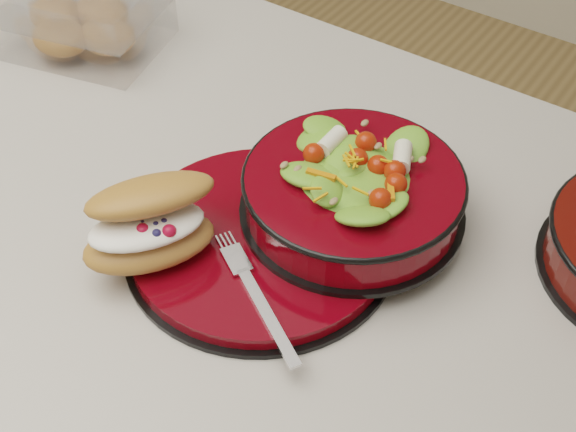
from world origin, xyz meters
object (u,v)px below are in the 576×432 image
Objects in this scene: croissant at (151,225)px; island_counter at (218,403)px; fork at (258,298)px; pastry_box at (79,16)px; salad_bowl at (354,186)px; dinner_plate at (261,241)px.

island_counter is at bearing 57.40° from croissant.
pastry_box is (-0.47, 0.24, 0.02)m from fork.
salad_bowl is at bearing -4.11° from croissant.
croissant is 1.13× the size of fork.
pastry_box is (-0.48, 0.09, -0.01)m from salad_bowl.
island_counter is 0.52m from croissant.
island_counter is 7.68× the size of croissant.
island_counter is 0.51m from fork.
croissant is 0.68× the size of pastry_box.
salad_bowl is 0.15m from fork.
croissant reaches higher than island_counter.
croissant reaches higher than pastry_box.
island_counter is 8.68× the size of fork.
fork is (0.16, -0.10, 0.47)m from island_counter.
island_counter is 0.47m from dinner_plate.
salad_bowl reaches higher than dinner_plate.
salad_bowl is at bearing 26.63° from fork.
island_counter is at bearing -165.08° from salad_bowl.
croissant is (-0.07, -0.08, 0.05)m from dinner_plate.
fork is 0.60× the size of pastry_box.
croissant is at bearing 124.41° from fork.
salad_bowl reaches higher than fork.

